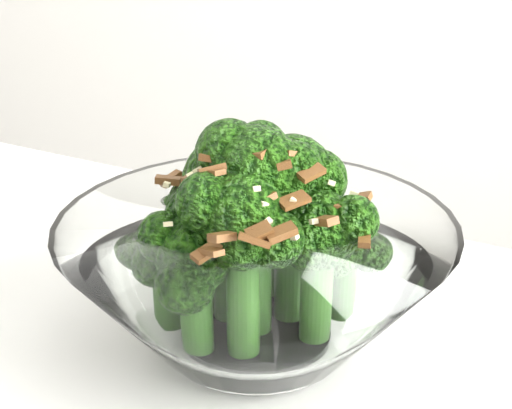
# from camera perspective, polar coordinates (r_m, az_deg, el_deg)

# --- Properties ---
(broccoli_dish) EXTENTS (0.25, 0.25, 0.16)m
(broccoli_dish) POSITION_cam_1_polar(r_m,az_deg,el_deg) (0.46, -0.07, -4.98)
(broccoli_dish) COLOR white
(broccoli_dish) RESTS_ON table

